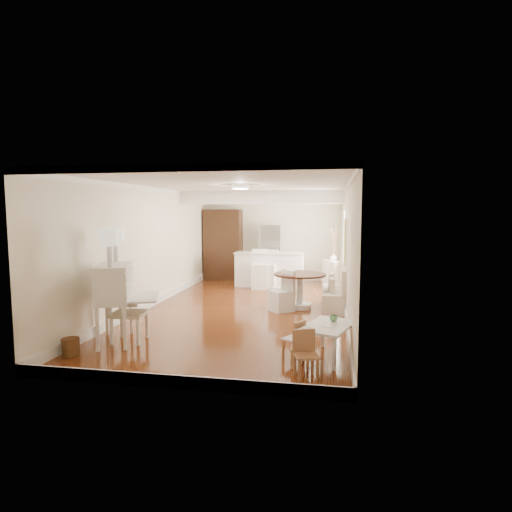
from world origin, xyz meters
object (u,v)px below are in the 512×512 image
(kids_chair_c, at_px, (306,355))
(kids_table, at_px, (328,341))
(kids_chair_a, at_px, (300,348))
(fridge, at_px, (280,253))
(bar_stool_left, at_px, (259,269))
(dining_table, at_px, (300,291))
(secretary_bureau, at_px, (115,303))
(gustavian_armchair, at_px, (129,312))
(pantry_cabinet, at_px, (223,245))
(breakfast_counter, at_px, (269,269))
(sideboard, at_px, (334,274))
(kids_chair_b, at_px, (294,338))
(bar_stool_right, at_px, (269,269))
(wicker_basket, at_px, (71,347))
(slip_chair_far, at_px, (283,288))
(slip_chair_near, at_px, (282,291))

(kids_chair_c, bearing_deg, kids_table, 53.35)
(kids_chair_a, xyz_separation_m, fridge, (-1.21, 7.58, 0.62))
(kids_chair_a, relative_size, bar_stool_left, 0.49)
(dining_table, bearing_deg, secretary_bureau, -132.76)
(secretary_bureau, height_order, bar_stool_left, secretary_bureau)
(gustavian_armchair, relative_size, pantry_cabinet, 0.44)
(kids_table, bearing_deg, secretary_bureau, 177.26)
(breakfast_counter, bearing_deg, sideboard, 2.46)
(pantry_cabinet, relative_size, fridge, 1.28)
(kids_table, bearing_deg, kids_chair_a, -130.66)
(fridge, bearing_deg, kids_chair_b, -81.47)
(gustavian_armchair, bearing_deg, bar_stool_right, -22.19)
(wicker_basket, xyz_separation_m, kids_chair_b, (3.43, 0.53, 0.16))
(slip_chair_far, xyz_separation_m, fridge, (-0.50, 3.59, 0.47))
(kids_chair_b, bearing_deg, bar_stool_right, -136.31)
(wicker_basket, distance_m, kids_table, 4.00)
(bar_stool_left, bearing_deg, wicker_basket, -114.41)
(slip_chair_far, bearing_deg, fridge, -133.14)
(slip_chair_near, bearing_deg, kids_chair_c, -29.92)
(secretary_bureau, height_order, pantry_cabinet, pantry_cabinet)
(kids_chair_c, bearing_deg, kids_chair_a, 85.67)
(slip_chair_near, relative_size, bar_stool_right, 0.83)
(dining_table, relative_size, bar_stool_left, 1.04)
(dining_table, distance_m, bar_stool_right, 2.73)
(kids_chair_b, relative_size, slip_chair_far, 0.69)
(kids_table, height_order, fridge, fridge)
(fridge, bearing_deg, pantry_cabinet, 179.10)
(wicker_basket, height_order, kids_chair_a, kids_chair_a)
(dining_table, bearing_deg, sideboard, 74.61)
(kids_chair_c, distance_m, breakfast_counter, 7.12)
(slip_chair_far, bearing_deg, pantry_cabinet, -107.54)
(bar_stool_left, relative_size, sideboard, 1.36)
(bar_stool_right, height_order, pantry_cabinet, pantry_cabinet)
(secretary_bureau, distance_m, kids_table, 3.63)
(pantry_cabinet, xyz_separation_m, sideboard, (3.59, -1.00, -0.75))
(pantry_cabinet, xyz_separation_m, fridge, (1.90, -0.03, -0.25))
(fridge, bearing_deg, breakfast_counter, -100.78)
(kids_chair_a, xyz_separation_m, slip_chair_far, (-0.71, 3.99, 0.14))
(kids_chair_c, xyz_separation_m, dining_table, (-0.40, 4.20, 0.08))
(kids_chair_a, distance_m, bar_stool_left, 6.33)
(pantry_cabinet, bearing_deg, kids_chair_c, -68.16)
(slip_chair_far, relative_size, pantry_cabinet, 0.37)
(kids_chair_c, bearing_deg, slip_chair_far, 81.75)
(secretary_bureau, relative_size, bar_stool_left, 1.18)
(wicker_basket, xyz_separation_m, slip_chair_near, (2.89, 3.55, 0.33))
(breakfast_counter, distance_m, bar_stool_left, 0.49)
(secretary_bureau, xyz_separation_m, gustavian_armchair, (0.22, 0.08, -0.17))
(slip_chair_near, xyz_separation_m, sideboard, (1.16, 3.20, -0.06))
(wicker_basket, bearing_deg, bar_stool_right, 71.26)
(secretary_bureau, xyz_separation_m, pantry_cabinet, (0.10, 6.98, 0.47))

